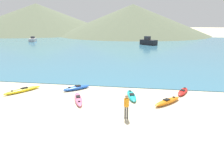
{
  "coord_description": "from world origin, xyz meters",
  "views": [
    {
      "loc": [
        4.68,
        -11.26,
        6.51
      ],
      "look_at": [
        1.42,
        8.87,
        0.5
      ],
      "focal_mm": 35.0,
      "sensor_mm": 36.0,
      "label": 1
    }
  ],
  "objects_px": {
    "kayak_on_sand_5": "(78,99)",
    "moored_boat_1": "(33,40)",
    "kayak_on_sand_1": "(77,88)",
    "kayak_on_sand_4": "(168,101)",
    "kayak_on_sand_2": "(132,96)",
    "person_near_foreground": "(126,105)",
    "kayak_on_sand_0": "(183,91)",
    "moored_boat_0": "(148,42)",
    "kayak_on_sand_3": "(23,90)"
  },
  "relations": [
    {
      "from": "kayak_on_sand_3",
      "to": "moored_boat_1",
      "type": "height_order",
      "value": "moored_boat_1"
    },
    {
      "from": "kayak_on_sand_4",
      "to": "moored_boat_1",
      "type": "distance_m",
      "value": 60.25
    },
    {
      "from": "kayak_on_sand_2",
      "to": "kayak_on_sand_5",
      "type": "distance_m",
      "value": 4.61
    },
    {
      "from": "kayak_on_sand_4",
      "to": "kayak_on_sand_5",
      "type": "relative_size",
      "value": 0.81
    },
    {
      "from": "kayak_on_sand_2",
      "to": "person_near_foreground",
      "type": "distance_m",
      "value": 4.41
    },
    {
      "from": "kayak_on_sand_2",
      "to": "kayak_on_sand_3",
      "type": "xyz_separation_m",
      "value": [
        -10.24,
        -0.13,
        0.01
      ]
    },
    {
      "from": "kayak_on_sand_1",
      "to": "kayak_on_sand_5",
      "type": "height_order",
      "value": "kayak_on_sand_1"
    },
    {
      "from": "kayak_on_sand_0",
      "to": "moored_boat_1",
      "type": "height_order",
      "value": "moored_boat_1"
    },
    {
      "from": "kayak_on_sand_0",
      "to": "kayak_on_sand_2",
      "type": "distance_m",
      "value": 4.97
    },
    {
      "from": "kayak_on_sand_2",
      "to": "moored_boat_0",
      "type": "relative_size",
      "value": 0.65
    },
    {
      "from": "kayak_on_sand_0",
      "to": "kayak_on_sand_4",
      "type": "height_order",
      "value": "kayak_on_sand_4"
    },
    {
      "from": "kayak_on_sand_3",
      "to": "kayak_on_sand_5",
      "type": "bearing_deg",
      "value": -13.52
    },
    {
      "from": "kayak_on_sand_0",
      "to": "moored_boat_0",
      "type": "distance_m",
      "value": 40.36
    },
    {
      "from": "kayak_on_sand_1",
      "to": "kayak_on_sand_3",
      "type": "distance_m",
      "value": 5.03
    },
    {
      "from": "kayak_on_sand_1",
      "to": "kayak_on_sand_4",
      "type": "relative_size",
      "value": 0.92
    },
    {
      "from": "kayak_on_sand_5",
      "to": "moored_boat_1",
      "type": "relative_size",
      "value": 0.72
    },
    {
      "from": "kayak_on_sand_4",
      "to": "moored_boat_0",
      "type": "distance_m",
      "value": 43.17
    },
    {
      "from": "kayak_on_sand_3",
      "to": "moored_boat_0",
      "type": "height_order",
      "value": "moored_boat_0"
    },
    {
      "from": "kayak_on_sand_0",
      "to": "kayak_on_sand_5",
      "type": "bearing_deg",
      "value": -158.93
    },
    {
      "from": "kayak_on_sand_5",
      "to": "moored_boat_0",
      "type": "bearing_deg",
      "value": 82.57
    },
    {
      "from": "person_near_foreground",
      "to": "moored_boat_1",
      "type": "xyz_separation_m",
      "value": [
        -34.29,
        50.62,
        -0.39
      ]
    },
    {
      "from": "kayak_on_sand_2",
      "to": "kayak_on_sand_3",
      "type": "relative_size",
      "value": 0.96
    },
    {
      "from": "kayak_on_sand_3",
      "to": "moored_boat_0",
      "type": "xyz_separation_m",
      "value": [
        11.59,
        42.25,
        0.69
      ]
    },
    {
      "from": "kayak_on_sand_1",
      "to": "person_near_foreground",
      "type": "height_order",
      "value": "person_near_foreground"
    },
    {
      "from": "person_near_foreground",
      "to": "kayak_on_sand_4",
      "type": "bearing_deg",
      "value": 47.6
    },
    {
      "from": "kayak_on_sand_1",
      "to": "kayak_on_sand_5",
      "type": "bearing_deg",
      "value": -69.35
    },
    {
      "from": "kayak_on_sand_2",
      "to": "kayak_on_sand_5",
      "type": "height_order",
      "value": "kayak_on_sand_2"
    },
    {
      "from": "kayak_on_sand_1",
      "to": "moored_boat_1",
      "type": "height_order",
      "value": "moored_boat_1"
    },
    {
      "from": "kayak_on_sand_3",
      "to": "person_near_foreground",
      "type": "height_order",
      "value": "person_near_foreground"
    },
    {
      "from": "kayak_on_sand_0",
      "to": "person_near_foreground",
      "type": "xyz_separation_m",
      "value": [
        -4.64,
        -6.23,
        0.82
      ]
    },
    {
      "from": "kayak_on_sand_1",
      "to": "person_near_foreground",
      "type": "distance_m",
      "value": 7.87
    },
    {
      "from": "kayak_on_sand_4",
      "to": "person_near_foreground",
      "type": "distance_m",
      "value": 4.56
    },
    {
      "from": "kayak_on_sand_3",
      "to": "moored_boat_0",
      "type": "relative_size",
      "value": 0.68
    },
    {
      "from": "kayak_on_sand_1",
      "to": "moored_boat_1",
      "type": "relative_size",
      "value": 0.53
    },
    {
      "from": "kayak_on_sand_3",
      "to": "kayak_on_sand_4",
      "type": "bearing_deg",
      "value": -3.85
    },
    {
      "from": "kayak_on_sand_0",
      "to": "kayak_on_sand_2",
      "type": "bearing_deg",
      "value": -157.58
    },
    {
      "from": "kayak_on_sand_0",
      "to": "kayak_on_sand_3",
      "type": "relative_size",
      "value": 0.83
    },
    {
      "from": "kayak_on_sand_2",
      "to": "kayak_on_sand_5",
      "type": "relative_size",
      "value": 0.92
    },
    {
      "from": "moored_boat_0",
      "to": "moored_boat_1",
      "type": "relative_size",
      "value": 1.01
    },
    {
      "from": "kayak_on_sand_0",
      "to": "person_near_foreground",
      "type": "distance_m",
      "value": 7.81
    },
    {
      "from": "kayak_on_sand_4",
      "to": "moored_boat_1",
      "type": "xyz_separation_m",
      "value": [
        -37.31,
        47.31,
        0.4
      ]
    },
    {
      "from": "moored_boat_0",
      "to": "moored_boat_1",
      "type": "height_order",
      "value": "moored_boat_0"
    },
    {
      "from": "kayak_on_sand_5",
      "to": "moored_boat_0",
      "type": "xyz_separation_m",
      "value": [
        5.69,
        43.66,
        0.71
      ]
    },
    {
      "from": "kayak_on_sand_1",
      "to": "kayak_on_sand_2",
      "type": "bearing_deg",
      "value": -13.85
    },
    {
      "from": "kayak_on_sand_4",
      "to": "kayak_on_sand_5",
      "type": "bearing_deg",
      "value": -175.87
    },
    {
      "from": "kayak_on_sand_5",
      "to": "kayak_on_sand_0",
      "type": "bearing_deg",
      "value": 21.07
    },
    {
      "from": "kayak_on_sand_3",
      "to": "person_near_foreground",
      "type": "relative_size",
      "value": 1.91
    },
    {
      "from": "kayak_on_sand_1",
      "to": "person_near_foreground",
      "type": "relative_size",
      "value": 1.47
    },
    {
      "from": "kayak_on_sand_2",
      "to": "moored_boat_1",
      "type": "xyz_separation_m",
      "value": [
        -34.33,
        46.29,
        0.43
      ]
    },
    {
      "from": "kayak_on_sand_2",
      "to": "kayak_on_sand_4",
      "type": "distance_m",
      "value": 3.15
    }
  ]
}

